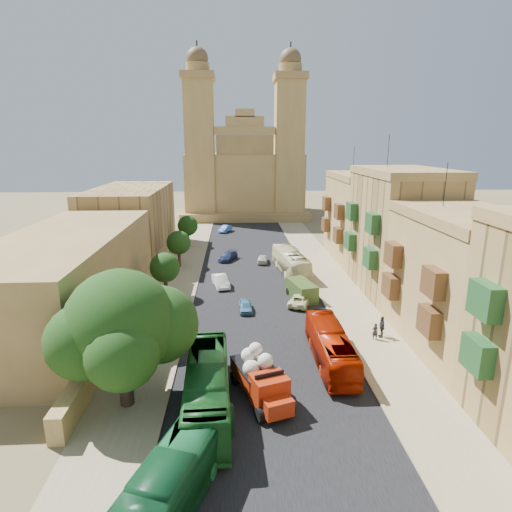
{
  "coord_description": "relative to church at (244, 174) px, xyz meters",
  "views": [
    {
      "loc": [
        -2.38,
        -20.83,
        16.44
      ],
      "look_at": [
        0.0,
        26.0,
        4.0
      ],
      "focal_mm": 30.0,
      "sensor_mm": 36.0,
      "label": 1
    }
  ],
  "objects": [
    {
      "name": "red_truck",
      "position": [
        -0.79,
        -74.42,
        -7.94
      ],
      "size": [
        4.13,
        6.48,
        3.58
      ],
      "color": "#A1250C",
      "rests_on": "ground"
    },
    {
      "name": "kerb_east",
      "position": [
        7.0,
        -48.61,
        -9.46
      ],
      "size": [
        0.25,
        140.0,
        0.12
      ],
      "primitive_type": "cube",
      "color": "#938260",
      "rests_on": "ground"
    },
    {
      "name": "car_cream",
      "position": [
        4.39,
        -57.74,
        -8.93
      ],
      "size": [
        3.39,
        4.66,
        1.18
      ],
      "primitive_type": "imported",
      "rotation": [
        0.0,
        0.0,
        2.76
      ],
      "color": "beige",
      "rests_on": "ground"
    },
    {
      "name": "townhouse_d",
      "position": [
        15.95,
        -39.61,
        -3.36
      ],
      "size": [
        9.0,
        14.0,
        15.9
      ],
      "color": "#9D7D46",
      "rests_on": "ground"
    },
    {
      "name": "olive_pickup",
      "position": [
        4.79,
        -55.86,
        -8.59
      ],
      "size": [
        3.08,
        4.94,
        1.89
      ],
      "color": "#344C1C",
      "rests_on": "ground"
    },
    {
      "name": "bus_cream_east",
      "position": [
        4.81,
        -46.36,
        -7.99
      ],
      "size": [
        3.91,
        11.15,
        3.04
      ],
      "primitive_type": "imported",
      "rotation": [
        0.0,
        0.0,
        3.27
      ],
      "color": "beige",
      "rests_on": "ground"
    },
    {
      "name": "ficus_tree",
      "position": [
        -9.42,
        -74.61,
        -4.16
      ],
      "size": [
        9.05,
        8.33,
        9.05
      ],
      "color": "#34241A",
      "rests_on": "ground"
    },
    {
      "name": "bus_red_east",
      "position": [
        4.83,
        -69.97,
        -8.14
      ],
      "size": [
        2.35,
        9.88,
        2.75
      ],
      "primitive_type": "imported",
      "rotation": [
        0.0,
        0.0,
        3.14
      ],
      "color": "#981600",
      "rests_on": "ground"
    },
    {
      "name": "west_wall",
      "position": [
        -12.5,
        -58.61,
        -8.62
      ],
      "size": [
        1.0,
        40.0,
        1.8
      ],
      "primitive_type": "cube",
      "color": "#9D7D46",
      "rests_on": "ground"
    },
    {
      "name": "sidewalk_west",
      "position": [
        -9.5,
        -48.61,
        -9.51
      ],
      "size": [
        5.0,
        140.0,
        0.01
      ],
      "primitive_type": "cube",
      "color": "#938260",
      "rests_on": "ground"
    },
    {
      "name": "street_tree_a",
      "position": [
        -10.0,
        -66.61,
        -5.88
      ],
      "size": [
        3.53,
        3.53,
        5.42
      ],
      "color": "#34241A",
      "rests_on": "ground"
    },
    {
      "name": "pedestrian_c",
      "position": [
        10.29,
        -65.72,
        -8.55
      ],
      "size": [
        0.53,
        1.16,
        1.94
      ],
      "primitive_type": "imported",
      "rotation": [
        0.0,
        0.0,
        4.66
      ],
      "color": "#2F2F31",
      "rests_on": "ground"
    },
    {
      "name": "road_surface",
      "position": [
        0.0,
        -48.61,
        -9.51
      ],
      "size": [
        14.0,
        140.0,
        0.01
      ],
      "primitive_type": "cube",
      "color": "black",
      "rests_on": "ground"
    },
    {
      "name": "car_dkblue",
      "position": [
        -3.38,
        -39.79,
        -8.92
      ],
      "size": [
        3.21,
        4.43,
        1.19
      ],
      "primitive_type": "imported",
      "rotation": [
        0.0,
        0.0,
        -0.42
      ],
      "color": "#1A244D",
      "rests_on": "ground"
    },
    {
      "name": "bus_green_south",
      "position": [
        -5.33,
        -82.86,
        -8.1
      ],
      "size": [
        5.64,
        10.37,
        2.83
      ],
      "primitive_type": "imported",
      "rotation": [
        0.0,
        0.0,
        -0.34
      ],
      "color": "#124F28",
      "rests_on": "ground"
    },
    {
      "name": "church",
      "position": [
        0.0,
        0.0,
        0.0
      ],
      "size": [
        28.0,
        22.5,
        36.3
      ],
      "color": "#9D7D46",
      "rests_on": "ground"
    },
    {
      "name": "car_white_a",
      "position": [
        -4.1,
        -51.4,
        -8.83
      ],
      "size": [
        2.39,
        4.4,
        1.38
      ],
      "primitive_type": "imported",
      "rotation": [
        0.0,
        0.0,
        0.24
      ],
      "color": "white",
      "rests_on": "ground"
    },
    {
      "name": "townhouse_b",
      "position": [
        15.95,
        -67.61,
        -3.86
      ],
      "size": [
        9.0,
        14.0,
        14.9
      ],
      "color": "#9D7D46",
      "rests_on": "ground"
    },
    {
      "name": "west_building_mid",
      "position": [
        -18.0,
        -34.61,
        -4.52
      ],
      "size": [
        10.0,
        22.0,
        10.0
      ],
      "primitive_type": "cube",
      "color": "#A7854C",
      "rests_on": "ground"
    },
    {
      "name": "townhouse_c",
      "position": [
        15.95,
        -53.61,
        -2.61
      ],
      "size": [
        9.0,
        14.0,
        17.4
      ],
      "color": "#A7854C",
      "rests_on": "ground"
    },
    {
      "name": "sidewalk_east",
      "position": [
        9.5,
        -48.61,
        -9.51
      ],
      "size": [
        5.0,
        140.0,
        0.01
      ],
      "primitive_type": "cube",
      "color": "#938260",
      "rests_on": "ground"
    },
    {
      "name": "bus_green_north",
      "position": [
        -4.23,
        -75.51,
        -7.94
      ],
      "size": [
        3.09,
        11.41,
        3.15
      ],
      "primitive_type": "imported",
      "rotation": [
        0.0,
        0.0,
        0.04
      ],
      "color": "#1A5D21",
      "rests_on": "ground"
    },
    {
      "name": "ground",
      "position": [
        0.0,
        -78.61,
        -9.52
      ],
      "size": [
        260.0,
        260.0,
        0.0
      ],
      "primitive_type": "plane",
      "color": "brown"
    },
    {
      "name": "street_tree_b",
      "position": [
        -10.0,
        -54.61,
        -6.16
      ],
      "size": [
        3.26,
        3.26,
        5.01
      ],
      "color": "#34241A",
      "rests_on": "ground"
    },
    {
      "name": "west_building_low",
      "position": [
        -18.0,
        -60.61,
        -5.32
      ],
      "size": [
        10.0,
        28.0,
        8.4
      ],
      "primitive_type": "cube",
      "color": "olive",
      "rests_on": "ground"
    },
    {
      "name": "pedestrian_a",
      "position": [
        9.58,
        -66.14,
        -8.77
      ],
      "size": [
        0.59,
        0.43,
        1.49
      ],
      "primitive_type": "imported",
      "rotation": [
        0.0,
        0.0,
        3.29
      ],
      "color": "#242027",
      "rests_on": "ground"
    },
    {
      "name": "car_blue_a",
      "position": [
        -1.41,
        -59.17,
        -8.98
      ],
      "size": [
        1.42,
        3.22,
        1.08
      ],
      "primitive_type": "imported",
      "rotation": [
        0.0,
        0.0,
        0.05
      ],
      "color": "teal",
      "rests_on": "ground"
    },
    {
      "name": "car_white_b",
      "position": [
        1.5,
        -41.33,
        -8.92
      ],
      "size": [
        1.78,
        3.63,
        1.19
      ],
      "primitive_type": "imported",
      "rotation": [
        0.0,
        0.0,
        3.03
      ],
      "color": "beige",
      "rests_on": "ground"
    },
    {
      "name": "car_blue_b",
      "position": [
        -4.16,
        -19.44,
        -8.88
      ],
      "size": [
        2.71,
        4.05,
        1.26
      ],
      "primitive_type": "imported",
      "rotation": [
        0.0,
        0.0,
        -0.4
      ],
      "color": "#396FCB",
      "rests_on": "ground"
    },
    {
      "name": "street_tree_d",
      "position": [
        -10.0,
        -30.61,
        -6.13
      ],
      "size": [
        3.29,
        3.29,
        5.06
      ],
      "color": "#34241A",
      "rests_on": "ground"
    },
    {
      "name": "street_tree_c",
      "position": [
        -10.0,
        -42.61,
        -6.17
      ],
      "size": [
        3.25,
        3.25,
        5.0
      ],
      "color": "#34241A",
      "rests_on": "ground"
    },
    {
      "name": "kerb_west",
      "position": [
        -7.0,
        -48.61,
        -9.46
      ],
      "size": [
        0.25,
        140.0,
        0.12
      ],
      "primitive_type": "cube",
      "color": "#938260",
      "rests_on": "ground"
    }
  ]
}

